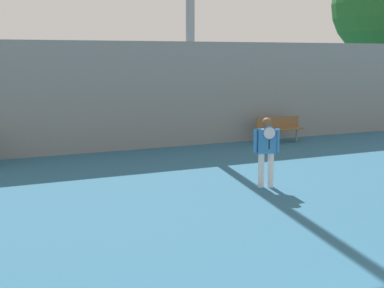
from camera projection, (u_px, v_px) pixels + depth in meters
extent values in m
cylinder|color=silver|center=(261.00, 170.00, 12.39)|extent=(0.14, 0.14, 0.81)
cylinder|color=silver|center=(271.00, 170.00, 12.41)|extent=(0.14, 0.14, 0.81)
cube|color=teal|center=(267.00, 141.00, 12.29)|extent=(0.45, 0.33, 0.56)
cylinder|color=teal|center=(256.00, 141.00, 12.27)|extent=(0.10, 0.10, 0.54)
cylinder|color=teal|center=(277.00, 140.00, 12.31)|extent=(0.10, 0.10, 0.54)
sphere|color=brown|center=(267.00, 123.00, 12.22)|extent=(0.23, 0.23, 0.23)
cylinder|color=black|center=(269.00, 144.00, 12.02)|extent=(0.03, 0.03, 0.22)
torus|color=#28519E|center=(269.00, 133.00, 11.97)|extent=(0.30, 0.13, 0.31)
cylinder|color=silver|center=(269.00, 133.00, 11.97)|extent=(0.25, 0.10, 0.27)
cube|color=brown|center=(280.00, 129.00, 18.64)|extent=(1.73, 0.40, 0.04)
cylinder|color=gray|center=(263.00, 138.00, 18.39)|extent=(0.06, 0.06, 0.45)
cylinder|color=gray|center=(297.00, 135.00, 18.96)|extent=(0.06, 0.06, 0.45)
cube|color=brown|center=(278.00, 123.00, 18.76)|extent=(1.73, 0.04, 0.40)
cube|color=gray|center=(88.00, 98.00, 16.50)|extent=(30.56, 0.06, 3.48)
cylinder|color=brown|center=(384.00, 82.00, 27.38)|extent=(0.53, 0.53, 3.32)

